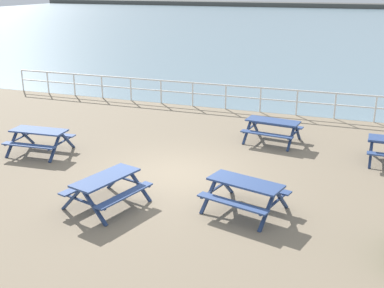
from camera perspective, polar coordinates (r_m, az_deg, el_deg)
ground_plane at (r=13.84m, az=-1.84°, el=-4.14°), size 30.00×24.00×0.20m
sea_band at (r=64.96m, az=16.08°, el=13.54°), size 142.00×90.00×0.01m
distant_shoreline at (r=107.80m, az=17.99°, el=15.24°), size 142.00×6.00×1.80m
seaward_railing at (r=20.65m, az=6.13°, el=6.00°), size 23.07×0.07×1.08m
picnic_table_near_left at (r=16.18m, az=-17.81°, el=0.98°), size 1.90×1.65×0.80m
picnic_table_far_left at (r=11.58m, az=6.38°, el=-5.34°), size 2.12×1.91×0.80m
picnic_table_far_right at (r=11.96m, az=-10.24°, el=-4.71°), size 1.93×2.14×0.80m
picnic_table_corner at (r=16.69m, az=9.63°, el=2.18°), size 1.98×1.74×0.80m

